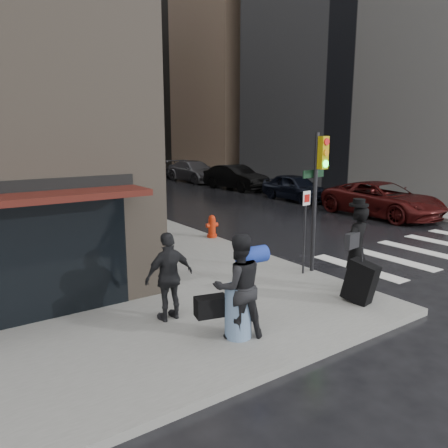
% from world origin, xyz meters
% --- Properties ---
extents(ground, '(140.00, 140.00, 0.00)m').
position_xyz_m(ground, '(0.00, 0.00, 0.00)').
color(ground, black).
rests_on(ground, ground).
extents(sidewalk_left, '(4.00, 50.00, 0.15)m').
position_xyz_m(sidewalk_left, '(0.00, 27.00, 0.07)').
color(sidewalk_left, slate).
rests_on(sidewalk_left, ground).
extents(sidewalk_right, '(3.00, 50.00, 0.15)m').
position_xyz_m(sidewalk_right, '(13.50, 27.00, 0.07)').
color(sidewalk_right, slate).
rests_on(sidewalk_right, ground).
extents(crosswalk, '(8.50, 3.00, 0.01)m').
position_xyz_m(crosswalk, '(7.50, 1.00, 0.00)').
color(crosswalk, silver).
rests_on(crosswalk, ground).
extents(bldg_right_far, '(22.00, 20.00, 25.00)m').
position_xyz_m(bldg_right_far, '(26.00, 58.00, 12.50)').
color(bldg_right_far, slate).
rests_on(bldg_right_far, ground).
extents(man_overcoat, '(1.15, 1.28, 2.21)m').
position_xyz_m(man_overcoat, '(1.49, -0.50, 1.08)').
color(man_overcoat, black).
rests_on(man_overcoat, ground).
extents(man_jeans, '(1.34, 0.98, 1.91)m').
position_xyz_m(man_jeans, '(-2.05, -0.73, 1.11)').
color(man_jeans, black).
rests_on(man_jeans, ground).
extents(man_greycoat, '(1.05, 0.48, 1.76)m').
position_xyz_m(man_greycoat, '(-2.68, 0.65, 1.03)').
color(man_greycoat, black).
rests_on(man_greycoat, ground).
extents(traffic_light, '(0.91, 0.46, 3.63)m').
position_xyz_m(traffic_light, '(1.88, 1.16, 2.49)').
color(traffic_light, black).
rests_on(traffic_light, ground).
extents(fire_hydrant, '(0.45, 0.35, 0.80)m').
position_xyz_m(fire_hydrant, '(1.80, 5.97, 0.51)').
color(fire_hydrant, '#B7270B').
rests_on(fire_hydrant, ground).
extents(parked_car_0, '(2.74, 5.72, 1.57)m').
position_xyz_m(parked_car_0, '(10.80, 5.46, 0.79)').
color(parked_car_0, '#3C0C0C').
rests_on(parked_car_0, ground).
extents(parked_car_1, '(1.79, 4.41, 1.50)m').
position_xyz_m(parked_car_1, '(10.98, 11.32, 0.75)').
color(parked_car_1, black).
rests_on(parked_car_1, ground).
extents(parked_car_2, '(2.21, 5.15, 1.65)m').
position_xyz_m(parked_car_2, '(11.07, 17.18, 0.82)').
color(parked_car_2, black).
rests_on(parked_car_2, ground).
extents(parked_car_3, '(2.49, 5.69, 1.63)m').
position_xyz_m(parked_car_3, '(11.33, 23.03, 0.81)').
color(parked_car_3, '#46464B').
rests_on(parked_car_3, ground).
extents(parked_car_4, '(2.23, 4.67, 1.54)m').
position_xyz_m(parked_car_4, '(10.73, 28.89, 0.77)').
color(parked_car_4, '#3B3B40').
rests_on(parked_car_4, ground).
extents(parked_car_5, '(1.83, 4.26, 1.37)m').
position_xyz_m(parked_car_5, '(11.09, 34.75, 0.68)').
color(parked_car_5, '#40140C').
rests_on(parked_car_5, ground).
extents(parked_car_6, '(2.91, 5.84, 1.59)m').
position_xyz_m(parked_car_6, '(10.96, 40.60, 0.80)').
color(parked_car_6, '#3F0C0E').
rests_on(parked_car_6, ground).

